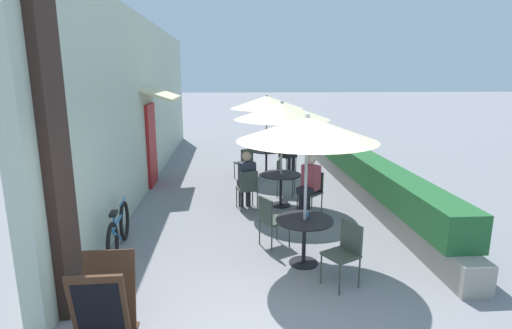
# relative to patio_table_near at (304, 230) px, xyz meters

# --- Properties ---
(ground_plane) EXTENTS (120.00, 120.00, 0.00)m
(ground_plane) POSITION_rel_patio_table_near_xyz_m (-0.70, -1.56, -0.54)
(ground_plane) COLOR gray
(cafe_facade_wall) EXTENTS (0.98, 13.97, 4.20)m
(cafe_facade_wall) POSITION_rel_patio_table_near_xyz_m (-3.24, 5.29, 1.55)
(cafe_facade_wall) COLOR #B2C1AD
(cafe_facade_wall) RESTS_ON ground_plane
(planter_hedge) EXTENTS (0.60, 12.97, 1.01)m
(planter_hedge) POSITION_rel_patio_table_near_xyz_m (2.05, 5.33, -0.01)
(planter_hedge) COLOR gray
(planter_hedge) RESTS_ON ground_plane
(patio_table_near) EXTENTS (0.86, 0.86, 0.71)m
(patio_table_near) POSITION_rel_patio_table_near_xyz_m (0.00, 0.00, 0.00)
(patio_table_near) COLOR black
(patio_table_near) RESTS_ON ground_plane
(patio_umbrella_near) EXTENTS (2.02, 2.02, 2.29)m
(patio_umbrella_near) POSITION_rel_patio_table_near_xyz_m (-0.00, 0.00, 1.53)
(patio_umbrella_near) COLOR #B7B7BC
(patio_umbrella_near) RESTS_ON ground_plane
(cafe_chair_near_left) EXTENTS (0.54, 0.54, 0.87)m
(cafe_chair_near_left) POSITION_rel_patio_table_near_xyz_m (0.44, -0.64, -0.03)
(cafe_chair_near_left) COLOR #384238
(cafe_chair_near_left) RESTS_ON ground_plane
(cafe_chair_near_right) EXTENTS (0.54, 0.54, 0.87)m
(cafe_chair_near_right) POSITION_rel_patio_table_near_xyz_m (-0.44, 0.64, -0.03)
(cafe_chair_near_right) COLOR #384238
(cafe_chair_near_right) RESTS_ON ground_plane
(coffee_cup_near) EXTENTS (0.07, 0.07, 0.09)m
(coffee_cup_near) POSITION_rel_patio_table_near_xyz_m (0.04, 0.09, 0.22)
(coffee_cup_near) COLOR teal
(coffee_cup_near) RESTS_ON patio_table_near
(patio_table_mid) EXTENTS (0.86, 0.86, 0.71)m
(patio_table_mid) POSITION_rel_patio_table_near_xyz_m (0.01, 2.77, 0.00)
(patio_table_mid) COLOR black
(patio_table_mid) RESTS_ON ground_plane
(patio_umbrella_mid) EXTENTS (2.02, 2.02, 2.29)m
(patio_umbrella_mid) POSITION_rel_patio_table_near_xyz_m (0.01, 2.77, 1.53)
(patio_umbrella_mid) COLOR #B7B7BC
(patio_umbrella_mid) RESTS_ON ground_plane
(cafe_chair_mid_left) EXTENTS (0.57, 0.57, 0.87)m
(cafe_chair_mid_left) POSITION_rel_patio_table_near_xyz_m (0.59, 2.26, -0.03)
(cafe_chair_mid_left) COLOR #384238
(cafe_chair_mid_left) RESTS_ON ground_plane
(seated_patron_mid_left) EXTENTS (0.51, 0.51, 1.25)m
(seated_patron_mid_left) POSITION_rel_patio_table_near_xyz_m (0.51, 2.18, 0.14)
(seated_patron_mid_left) COLOR #23232D
(seated_patron_mid_left) RESTS_ON ground_plane
(cafe_chair_mid_right) EXTENTS (0.50, 0.50, 0.87)m
(cafe_chair_mid_right) POSITION_rel_patio_table_near_xyz_m (0.16, 3.53, -0.03)
(cafe_chair_mid_right) COLOR #384238
(cafe_chair_mid_right) RESTS_ON ground_plane
(cafe_chair_mid_back) EXTENTS (0.48, 0.48, 0.87)m
(cafe_chair_mid_back) POSITION_rel_patio_table_near_xyz_m (-0.72, 2.52, -0.03)
(cafe_chair_mid_back) COLOR #384238
(cafe_chair_mid_back) RESTS_ON ground_plane
(seated_patron_mid_back) EXTENTS (0.40, 0.46, 1.25)m
(seated_patron_mid_back) POSITION_rel_patio_table_near_xyz_m (-0.75, 2.63, 0.14)
(seated_patron_mid_back) COLOR #23232D
(seated_patron_mid_back) RESTS_ON ground_plane
(patio_table_far) EXTENTS (0.86, 0.86, 0.71)m
(patio_table_far) POSITION_rel_patio_table_near_xyz_m (-0.05, 5.51, 0.00)
(patio_table_far) COLOR black
(patio_table_far) RESTS_ON ground_plane
(patio_umbrella_far) EXTENTS (2.02, 2.02, 2.29)m
(patio_umbrella_far) POSITION_rel_patio_table_near_xyz_m (-0.05, 5.51, 1.53)
(patio_umbrella_far) COLOR #B7B7BC
(patio_umbrella_far) RESTS_ON ground_plane
(cafe_chair_far_left) EXTENTS (0.55, 0.55, 0.87)m
(cafe_chair_far_left) POSITION_rel_patio_table_near_xyz_m (0.58, 5.96, -0.03)
(cafe_chair_far_left) COLOR #384238
(cafe_chair_far_left) RESTS_ON ground_plane
(seated_patron_far_left) EXTENTS (0.48, 0.51, 1.25)m
(seated_patron_far_left) POSITION_rel_patio_table_near_xyz_m (0.64, 5.87, 0.14)
(seated_patron_far_left) COLOR #23232D
(seated_patron_far_left) RESTS_ON ground_plane
(cafe_chair_far_right) EXTENTS (0.55, 0.55, 0.87)m
(cafe_chair_far_right) POSITION_rel_patio_table_near_xyz_m (-0.68, 5.06, -0.03)
(cafe_chair_far_right) COLOR #384238
(cafe_chair_far_right) RESTS_ON ground_plane
(coffee_cup_far) EXTENTS (0.07, 0.07, 0.09)m
(coffee_cup_far) POSITION_rel_patio_table_near_xyz_m (-0.07, 5.36, 0.22)
(coffee_cup_far) COLOR #B73D3D
(coffee_cup_far) RESTS_ON patio_table_far
(bicycle_leaning) EXTENTS (0.20, 1.72, 0.78)m
(bicycle_leaning) POSITION_rel_patio_table_near_xyz_m (-2.90, 0.62, -0.18)
(bicycle_leaning) COLOR black
(bicycle_leaning) RESTS_ON ground_plane
(menu_board) EXTENTS (0.60, 0.65, 0.91)m
(menu_board) POSITION_rel_patio_table_near_xyz_m (-2.47, -1.60, -0.10)
(menu_board) COLOR #422819
(menu_board) RESTS_ON ground_plane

